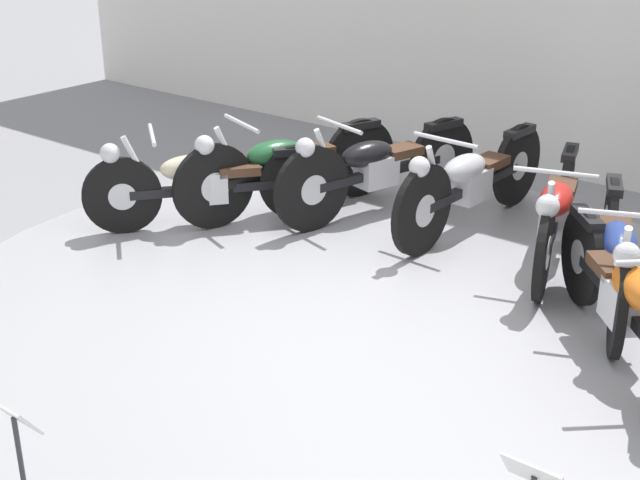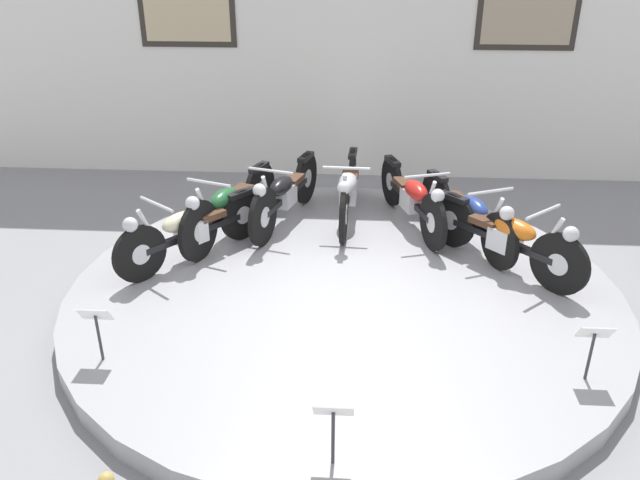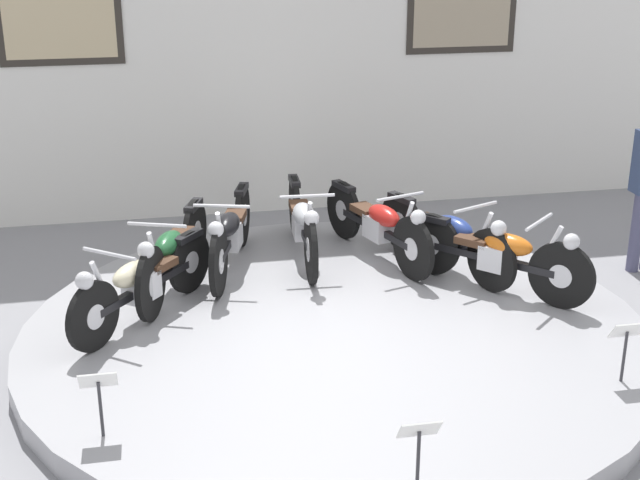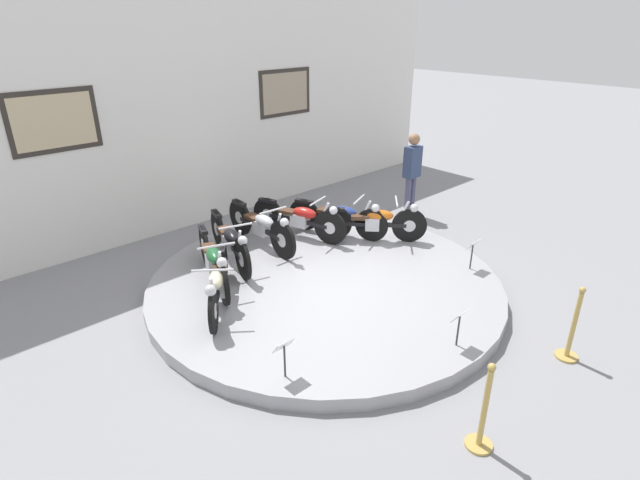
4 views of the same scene
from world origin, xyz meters
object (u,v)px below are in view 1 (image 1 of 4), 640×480
object	(u,v)px
motorcycle_green	(286,165)
motorcycle_orange	(627,298)
motorcycle_blue	(615,251)
motorcycle_black	(377,166)
motorcycle_red	(556,210)
info_placard_front_centre	(15,428)
motorcycle_cream	(205,181)
motorcycle_silver	(471,180)

from	to	relation	value
motorcycle_green	motorcycle_orange	bearing A→B (deg)	-11.39
motorcycle_blue	motorcycle_orange	distance (m)	0.67
motorcycle_black	motorcycle_orange	xyz separation A→B (m)	(2.42, -1.03, -0.02)
motorcycle_red	info_placard_front_centre	world-z (taller)	motorcycle_red
motorcycle_red	info_placard_front_centre	bearing A→B (deg)	-101.17
motorcycle_blue	info_placard_front_centre	world-z (taller)	motorcycle_blue
motorcycle_blue	motorcycle_orange	bearing A→B (deg)	-63.59
motorcycle_cream	motorcycle_black	bearing A→B (deg)	49.41
motorcycle_black	motorcycle_blue	distance (m)	2.16
motorcycle_cream	motorcycle_silver	bearing A→B (deg)	35.84
motorcycle_black	motorcycle_silver	xyz separation A→B (m)	(0.76, 0.15, 0.00)
motorcycle_cream	motorcycle_green	distance (m)	0.68
motorcycle_cream	motorcycle_orange	bearing A→B (deg)	0.05
motorcycle_cream	motorcycle_red	size ratio (longest dim) A/B	0.81
info_placard_front_centre	motorcycle_orange	bearing A→B (deg)	59.78
motorcycle_black	motorcycle_red	distance (m)	1.53
motorcycle_red	motorcycle_blue	world-z (taller)	motorcycle_red
motorcycle_silver	motorcycle_orange	bearing A→B (deg)	-35.69
motorcycle_silver	motorcycle_red	bearing A→B (deg)	-11.47
motorcycle_blue	motorcycle_red	bearing A→B (deg)	143.83
motorcycle_silver	motorcycle_blue	xyz separation A→B (m)	(1.36, -0.59, -0.03)
motorcycle_cream	motorcycle_silver	size ratio (longest dim) A/B	0.77
motorcycle_blue	info_placard_front_centre	distance (m)	3.70
motorcycle_green	motorcycle_blue	bearing A→B (deg)	-0.06
motorcycle_orange	motorcycle_silver	bearing A→B (deg)	144.31
motorcycle_black	info_placard_front_centre	world-z (taller)	motorcycle_black
motorcycle_green	motorcycle_black	size ratio (longest dim) A/B	0.98
motorcycle_cream	motorcycle_silver	world-z (taller)	motorcycle_silver
motorcycle_black	motorcycle_blue	xyz separation A→B (m)	(2.12, -0.43, -0.02)
motorcycle_silver	motorcycle_blue	world-z (taller)	motorcycle_silver
motorcycle_orange	info_placard_front_centre	size ratio (longest dim) A/B	2.94
motorcycle_green	motorcycle_blue	world-z (taller)	motorcycle_green
motorcycle_cream	motorcycle_blue	xyz separation A→B (m)	(3.01, 0.61, 0.01)
motorcycle_cream	motorcycle_blue	size ratio (longest dim) A/B	0.85
motorcycle_silver	motorcycle_black	bearing A→B (deg)	-168.56
motorcycle_black	motorcycle_blue	bearing A→B (deg)	-11.55
motorcycle_red	motorcycle_orange	distance (m)	1.36
motorcycle_red	motorcycle_green	bearing A→B (deg)	-168.56
motorcycle_cream	motorcycle_blue	bearing A→B (deg)	11.38
motorcycle_cream	motorcycle_red	xyz separation A→B (m)	(2.42, 1.04, 0.02)
motorcycle_cream	motorcycle_green	xyz separation A→B (m)	(0.30, 0.61, 0.03)
motorcycle_orange	info_placard_front_centre	xyz separation A→B (m)	(-1.65, -2.84, -0.01)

